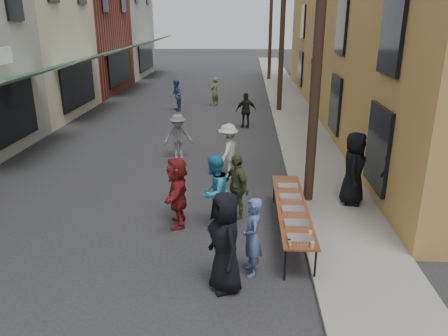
# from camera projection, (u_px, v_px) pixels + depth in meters

# --- Properties ---
(ground) EXTENTS (120.00, 120.00, 0.00)m
(ground) POSITION_uv_depth(u_px,v_px,m) (127.00, 253.00, 9.52)
(ground) COLOR #28282B
(ground) RESTS_ON ground
(sidewalk) EXTENTS (2.20, 60.00, 0.10)m
(sidewalk) POSITION_uv_depth(u_px,v_px,m) (292.00, 111.00, 23.39)
(sidewalk) COLOR gray
(sidewalk) RESTS_ON ground
(storefront_row) EXTENTS (8.00, 37.00, 9.00)m
(storefront_row) POSITION_uv_depth(u_px,v_px,m) (7.00, 31.00, 22.73)
(storefront_row) COLOR maroon
(storefront_row) RESTS_ON ground
(building_ochre) EXTENTS (10.00, 28.00, 10.00)m
(building_ochre) POSITION_uv_depth(u_px,v_px,m) (430.00, 13.00, 20.50)
(building_ochre) COLOR #B08C3E
(building_ochre) RESTS_ON ground
(utility_pole_near) EXTENTS (0.26, 0.26, 9.00)m
(utility_pole_near) POSITION_uv_depth(u_px,v_px,m) (319.00, 33.00, 10.64)
(utility_pole_near) COLOR #2D2116
(utility_pole_near) RESTS_ON ground
(utility_pole_mid) EXTENTS (0.26, 0.26, 9.00)m
(utility_pole_mid) POSITION_uv_depth(u_px,v_px,m) (283.00, 23.00, 21.94)
(utility_pole_mid) COLOR #2D2116
(utility_pole_mid) RESTS_ON ground
(utility_pole_far) EXTENTS (0.26, 0.26, 9.00)m
(utility_pole_far) POSITION_uv_depth(u_px,v_px,m) (271.00, 20.00, 33.25)
(utility_pole_far) COLOR #2D2116
(utility_pole_far) RESTS_ON ground
(serving_table) EXTENTS (0.70, 4.00, 0.75)m
(serving_table) POSITION_uv_depth(u_px,v_px,m) (292.00, 207.00, 10.08)
(serving_table) COLOR #603016
(serving_table) RESTS_ON ground
(catering_tray_sausage) EXTENTS (0.50, 0.33, 0.08)m
(catering_tray_sausage) POSITION_uv_depth(u_px,v_px,m) (300.00, 239.00, 8.50)
(catering_tray_sausage) COLOR maroon
(catering_tray_sausage) RESTS_ON serving_table
(catering_tray_foil_b) EXTENTS (0.50, 0.33, 0.08)m
(catering_tray_foil_b) POSITION_uv_depth(u_px,v_px,m) (297.00, 224.00, 9.11)
(catering_tray_foil_b) COLOR #B2B2B7
(catering_tray_foil_b) RESTS_ON serving_table
(catering_tray_buns) EXTENTS (0.50, 0.33, 0.08)m
(catering_tray_buns) POSITION_uv_depth(u_px,v_px,m) (293.00, 210.00, 9.77)
(catering_tray_buns) COLOR tan
(catering_tray_buns) RESTS_ON serving_table
(catering_tray_foil_d) EXTENTS (0.50, 0.33, 0.08)m
(catering_tray_foil_d) POSITION_uv_depth(u_px,v_px,m) (290.00, 197.00, 10.43)
(catering_tray_foil_d) COLOR #B2B2B7
(catering_tray_foil_d) RESTS_ON serving_table
(catering_tray_buns_end) EXTENTS (0.50, 0.33, 0.08)m
(catering_tray_buns_end) POSITION_uv_depth(u_px,v_px,m) (288.00, 187.00, 11.09)
(catering_tray_buns_end) COLOR tan
(catering_tray_buns_end) RESTS_ON serving_table
(condiment_jar_a) EXTENTS (0.07, 0.07, 0.08)m
(condiment_jar_a) POSITION_uv_depth(u_px,v_px,m) (290.00, 246.00, 8.23)
(condiment_jar_a) COLOR #A57F26
(condiment_jar_a) RESTS_ON serving_table
(condiment_jar_b) EXTENTS (0.07, 0.07, 0.08)m
(condiment_jar_b) POSITION_uv_depth(u_px,v_px,m) (290.00, 244.00, 8.32)
(condiment_jar_b) COLOR #A57F26
(condiment_jar_b) RESTS_ON serving_table
(condiment_jar_c) EXTENTS (0.07, 0.07, 0.08)m
(condiment_jar_c) POSITION_uv_depth(u_px,v_px,m) (289.00, 241.00, 8.42)
(condiment_jar_c) COLOR #A57F26
(condiment_jar_c) RESTS_ON serving_table
(cup_stack) EXTENTS (0.08, 0.08, 0.12)m
(cup_stack) POSITION_uv_depth(u_px,v_px,m) (312.00, 245.00, 8.25)
(cup_stack) COLOR tan
(cup_stack) RESTS_ON serving_table
(guest_front_a) EXTENTS (0.96, 1.13, 1.96)m
(guest_front_a) POSITION_uv_depth(u_px,v_px,m) (225.00, 242.00, 8.00)
(guest_front_a) COLOR black
(guest_front_a) RESTS_ON ground
(guest_front_b) EXTENTS (0.47, 0.64, 1.63)m
(guest_front_b) POSITION_uv_depth(u_px,v_px,m) (252.00, 237.00, 8.52)
(guest_front_b) COLOR #5465A3
(guest_front_b) RESTS_ON ground
(guest_front_c) EXTENTS (1.02, 1.11, 1.85)m
(guest_front_c) POSITION_uv_depth(u_px,v_px,m) (214.00, 192.00, 10.37)
(guest_front_c) COLOR teal
(guest_front_c) RESTS_ON ground
(guest_front_d) EXTENTS (0.98, 1.28, 1.75)m
(guest_front_d) POSITION_uv_depth(u_px,v_px,m) (228.00, 151.00, 13.70)
(guest_front_d) COLOR silver
(guest_front_d) RESTS_ON ground
(guest_front_e) EXTENTS (0.88, 1.05, 1.69)m
(guest_front_e) POSITION_uv_depth(u_px,v_px,m) (237.00, 186.00, 10.97)
(guest_front_e) COLOR #485531
(guest_front_e) RESTS_ON ground
(guest_queue_back) EXTENTS (0.68, 1.67, 1.76)m
(guest_queue_back) POSITION_uv_depth(u_px,v_px,m) (177.00, 192.00, 10.53)
(guest_queue_back) COLOR maroon
(guest_queue_back) RESTS_ON ground
(server) EXTENTS (0.90, 1.11, 1.97)m
(server) POSITION_uv_depth(u_px,v_px,m) (354.00, 168.00, 11.52)
(server) COLOR black
(server) RESTS_ON sidewalk
(passerby_left) EXTENTS (1.17, 0.86, 1.62)m
(passerby_left) POSITION_uv_depth(u_px,v_px,m) (178.00, 136.00, 15.58)
(passerby_left) COLOR slate
(passerby_left) RESTS_ON ground
(passerby_mid) EXTENTS (1.01, 0.58, 1.61)m
(passerby_mid) POSITION_uv_depth(u_px,v_px,m) (246.00, 110.00, 19.81)
(passerby_mid) COLOR black
(passerby_mid) RESTS_ON ground
(passerby_right) EXTENTS (0.62, 0.70, 1.60)m
(passerby_right) POSITION_uv_depth(u_px,v_px,m) (215.00, 92.00, 24.63)
(passerby_right) COLOR #616D3F
(passerby_right) RESTS_ON ground
(passerby_far) EXTENTS (0.85, 0.97, 1.69)m
(passerby_far) POSITION_uv_depth(u_px,v_px,m) (176.00, 95.00, 23.31)
(passerby_far) COLOR #414F7F
(passerby_far) RESTS_ON ground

